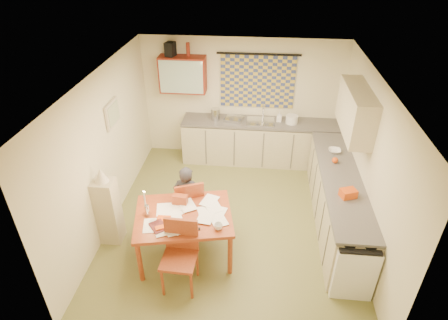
# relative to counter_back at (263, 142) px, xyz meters

# --- Properties ---
(floor) EXTENTS (4.00, 4.50, 0.02)m
(floor) POSITION_rel_counter_back_xyz_m (-0.48, -1.95, -0.46)
(floor) COLOR #646836
(floor) RESTS_ON ground
(ceiling) EXTENTS (4.00, 4.50, 0.02)m
(ceiling) POSITION_rel_counter_back_xyz_m (-0.48, -1.95, 2.06)
(ceiling) COLOR white
(ceiling) RESTS_ON floor
(wall_back) EXTENTS (4.00, 0.02, 2.50)m
(wall_back) POSITION_rel_counter_back_xyz_m (-0.48, 0.31, 0.80)
(wall_back) COLOR beige
(wall_back) RESTS_ON floor
(wall_front) EXTENTS (4.00, 0.02, 2.50)m
(wall_front) POSITION_rel_counter_back_xyz_m (-0.48, -4.21, 0.80)
(wall_front) COLOR beige
(wall_front) RESTS_ON floor
(wall_left) EXTENTS (0.02, 4.50, 2.50)m
(wall_left) POSITION_rel_counter_back_xyz_m (-2.49, -1.95, 0.80)
(wall_left) COLOR beige
(wall_left) RESTS_ON floor
(wall_right) EXTENTS (0.02, 4.50, 2.50)m
(wall_right) POSITION_rel_counter_back_xyz_m (1.53, -1.95, 0.80)
(wall_right) COLOR beige
(wall_right) RESTS_ON floor
(window_blind) EXTENTS (1.45, 0.03, 1.05)m
(window_blind) POSITION_rel_counter_back_xyz_m (-0.18, 0.27, 1.20)
(window_blind) COLOR navy
(window_blind) RESTS_ON wall_back
(curtain_rod) EXTENTS (1.60, 0.04, 0.04)m
(curtain_rod) POSITION_rel_counter_back_xyz_m (-0.18, 0.25, 1.75)
(curtain_rod) COLOR black
(curtain_rod) RESTS_ON wall_back
(wall_cabinet) EXTENTS (0.90, 0.34, 0.70)m
(wall_cabinet) POSITION_rel_counter_back_xyz_m (-1.63, 0.13, 1.35)
(wall_cabinet) COLOR maroon
(wall_cabinet) RESTS_ON wall_back
(wall_cabinet_glass) EXTENTS (0.84, 0.02, 0.64)m
(wall_cabinet_glass) POSITION_rel_counter_back_xyz_m (-1.63, -0.04, 1.35)
(wall_cabinet_glass) COLOR #99B2A5
(wall_cabinet_glass) RESTS_ON wall_back
(upper_cabinet_right) EXTENTS (0.34, 1.30, 0.70)m
(upper_cabinet_right) POSITION_rel_counter_back_xyz_m (1.35, -1.40, 1.40)
(upper_cabinet_right) COLOR tan
(upper_cabinet_right) RESTS_ON wall_right
(framed_print) EXTENTS (0.04, 0.50, 0.40)m
(framed_print) POSITION_rel_counter_back_xyz_m (-2.45, -1.55, 1.25)
(framed_print) COLOR beige
(framed_print) RESTS_ON wall_left
(print_canvas) EXTENTS (0.01, 0.42, 0.32)m
(print_canvas) POSITION_rel_counter_back_xyz_m (-2.43, -1.55, 1.25)
(print_canvas) COLOR beige
(print_canvas) RESTS_ON wall_left
(counter_back) EXTENTS (3.30, 0.62, 0.92)m
(counter_back) POSITION_rel_counter_back_xyz_m (0.00, 0.00, 0.00)
(counter_back) COLOR tan
(counter_back) RESTS_ON floor
(counter_right) EXTENTS (0.62, 2.95, 0.92)m
(counter_right) POSITION_rel_counter_back_xyz_m (1.22, -1.83, -0.00)
(counter_right) COLOR tan
(counter_right) RESTS_ON floor
(stove) EXTENTS (0.55, 0.55, 0.85)m
(stove) POSITION_rel_counter_back_xyz_m (1.22, -3.13, -0.03)
(stove) COLOR white
(stove) RESTS_ON floor
(sink) EXTENTS (0.55, 0.45, 0.10)m
(sink) POSITION_rel_counter_back_xyz_m (-0.08, 0.00, 0.43)
(sink) COLOR silver
(sink) RESTS_ON counter_back
(tap) EXTENTS (0.04, 0.04, 0.28)m
(tap) POSITION_rel_counter_back_xyz_m (-0.03, 0.18, 0.61)
(tap) COLOR silver
(tap) RESTS_ON counter_back
(dish_rack) EXTENTS (0.41, 0.37, 0.06)m
(dish_rack) POSITION_rel_counter_back_xyz_m (-0.62, 0.00, 0.50)
(dish_rack) COLOR silver
(dish_rack) RESTS_ON counter_back
(kettle) EXTENTS (0.22, 0.22, 0.24)m
(kettle) POSITION_rel_counter_back_xyz_m (-0.99, 0.00, 0.59)
(kettle) COLOR silver
(kettle) RESTS_ON counter_back
(mixing_bowl) EXTENTS (0.27, 0.27, 0.16)m
(mixing_bowl) POSITION_rel_counter_back_xyz_m (0.53, 0.00, 0.55)
(mixing_bowl) COLOR white
(mixing_bowl) RESTS_ON counter_back
(soap_bottle) EXTENTS (0.12, 0.12, 0.21)m
(soap_bottle) POSITION_rel_counter_back_xyz_m (0.29, 0.05, 0.57)
(soap_bottle) COLOR white
(soap_bottle) RESTS_ON counter_back
(bowl) EXTENTS (0.22, 0.22, 0.05)m
(bowl) POSITION_rel_counter_back_xyz_m (1.22, -1.07, 0.49)
(bowl) COLOR white
(bowl) RESTS_ON counter_right
(orange_bag) EXTENTS (0.26, 0.23, 0.12)m
(orange_bag) POSITION_rel_counter_back_xyz_m (1.22, -2.34, 0.53)
(orange_bag) COLOR #D74A0F
(orange_bag) RESTS_ON counter_right
(fruit_orange) EXTENTS (0.10, 0.10, 0.10)m
(fruit_orange) POSITION_rel_counter_back_xyz_m (1.17, -1.42, 0.52)
(fruit_orange) COLOR #D74A0F
(fruit_orange) RESTS_ON counter_right
(speaker) EXTENTS (0.20, 0.23, 0.26)m
(speaker) POSITION_rel_counter_back_xyz_m (-1.85, 0.13, 1.83)
(speaker) COLOR black
(speaker) RESTS_ON wall_cabinet
(bottle_green) EXTENTS (0.08, 0.08, 0.26)m
(bottle_green) POSITION_rel_counter_back_xyz_m (-1.81, 0.13, 1.83)
(bottle_green) COLOR #195926
(bottle_green) RESTS_ON wall_cabinet
(bottle_brown) EXTENTS (0.08, 0.08, 0.26)m
(bottle_brown) POSITION_rel_counter_back_xyz_m (-1.51, 0.13, 1.83)
(bottle_brown) COLOR maroon
(bottle_brown) RESTS_ON wall_cabinet
(dining_table) EXTENTS (1.54, 1.29, 0.75)m
(dining_table) POSITION_rel_counter_back_xyz_m (-1.12, -2.77, -0.07)
(dining_table) COLOR maroon
(dining_table) RESTS_ON floor
(chair_far) EXTENTS (0.58, 0.58, 0.98)m
(chair_far) POSITION_rel_counter_back_xyz_m (-1.17, -2.21, -0.15)
(chair_far) COLOR maroon
(chair_far) RESTS_ON floor
(chair_near) EXTENTS (0.47, 0.47, 1.01)m
(chair_near) POSITION_rel_counter_back_xyz_m (-1.07, -3.35, -0.14)
(chair_near) COLOR maroon
(chair_near) RESTS_ON floor
(person) EXTENTS (0.49, 0.36, 1.20)m
(person) POSITION_rel_counter_back_xyz_m (-1.17, -2.23, 0.15)
(person) COLOR black
(person) RESTS_ON floor
(shelf_stand) EXTENTS (0.32, 0.30, 1.11)m
(shelf_stand) POSITION_rel_counter_back_xyz_m (-2.32, -2.58, 0.10)
(shelf_stand) COLOR tan
(shelf_stand) RESTS_ON floor
(lampshade) EXTENTS (0.20, 0.20, 0.22)m
(lampshade) POSITION_rel_counter_back_xyz_m (-2.32, -2.58, 0.77)
(lampshade) COLOR beige
(lampshade) RESTS_ON shelf_stand
(letter_rack) EXTENTS (0.23, 0.12, 0.16)m
(letter_rack) POSITION_rel_counter_back_xyz_m (-1.21, -2.54, 0.38)
(letter_rack) COLOR maroon
(letter_rack) RESTS_ON dining_table
(mug) EXTENTS (0.19, 0.19, 0.09)m
(mug) POSITION_rel_counter_back_xyz_m (-0.59, -3.02, 0.34)
(mug) COLOR white
(mug) RESTS_ON dining_table
(magazine) EXTENTS (0.44, 0.44, 0.02)m
(magazine) POSITION_rel_counter_back_xyz_m (-1.48, -3.13, 0.31)
(magazine) COLOR maroon
(magazine) RESTS_ON dining_table
(book) EXTENTS (0.20, 0.27, 0.02)m
(book) POSITION_rel_counter_back_xyz_m (-1.47, -2.97, 0.31)
(book) COLOR #D74A0F
(book) RESTS_ON dining_table
(orange_box) EXTENTS (0.14, 0.13, 0.04)m
(orange_box) POSITION_rel_counter_back_xyz_m (-1.38, -3.11, 0.32)
(orange_box) COLOR #D74A0F
(orange_box) RESTS_ON dining_table
(eyeglasses) EXTENTS (0.14, 0.06, 0.02)m
(eyeglasses) POSITION_rel_counter_back_xyz_m (-0.89, -3.06, 0.31)
(eyeglasses) COLOR black
(eyeglasses) RESTS_ON dining_table
(candle_holder) EXTENTS (0.08, 0.08, 0.18)m
(candle_holder) POSITION_rel_counter_back_xyz_m (-1.62, -2.84, 0.39)
(candle_holder) COLOR silver
(candle_holder) RESTS_ON dining_table
(candle) EXTENTS (0.03, 0.03, 0.22)m
(candle) POSITION_rel_counter_back_xyz_m (-1.64, -2.81, 0.59)
(candle) COLOR white
(candle) RESTS_ON dining_table
(candle_flame) EXTENTS (0.02, 0.02, 0.02)m
(candle_flame) POSITION_rel_counter_back_xyz_m (-1.62, -2.84, 0.71)
(candle_flame) COLOR #FFCC66
(candle_flame) RESTS_ON dining_table
(papers) EXTENTS (1.20, 1.02, 0.02)m
(papers) POSITION_rel_counter_back_xyz_m (-1.05, -2.78, 0.31)
(papers) COLOR white
(papers) RESTS_ON dining_table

